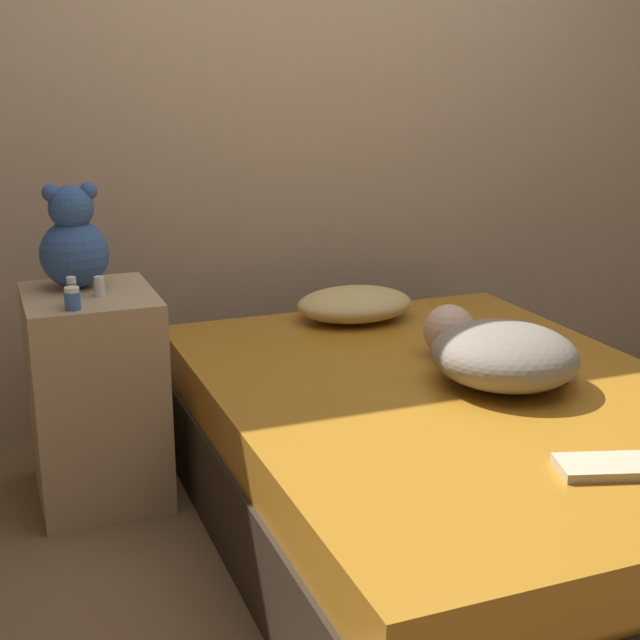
{
  "coord_description": "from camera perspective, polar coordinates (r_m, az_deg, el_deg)",
  "views": [
    {
      "loc": [
        -1.27,
        -2.15,
        1.39
      ],
      "look_at": [
        -0.34,
        0.25,
        0.65
      ],
      "focal_mm": 50.0,
      "sensor_mm": 36.0,
      "label": 1
    }
  ],
  "objects": [
    {
      "name": "bottle_white",
      "position": [
        2.86,
        -13.94,
        2.09
      ],
      "size": [
        0.03,
        0.03,
        0.06
      ],
      "color": "white",
      "rests_on": "nightstand"
    },
    {
      "name": "nightstand",
      "position": [
        3.02,
        -14.14,
        -4.74
      ],
      "size": [
        0.41,
        0.49,
        0.7
      ],
      "color": "tan",
      "rests_on": "ground_plane"
    },
    {
      "name": "book",
      "position": [
        2.22,
        17.91,
        -8.93
      ],
      "size": [
        0.26,
        0.19,
        0.02
      ],
      "rotation": [
        0.0,
        0.0,
        -0.3
      ],
      "color": "#C6B793",
      "rests_on": "bed"
    },
    {
      "name": "wall_back",
      "position": [
        3.65,
        -0.89,
        14.56
      ],
      "size": [
        8.0,
        0.06,
        2.6
      ],
      "color": "tan",
      "rests_on": "ground_plane"
    },
    {
      "name": "bed",
      "position": [
        2.76,
        8.55,
        -9.02
      ],
      "size": [
        1.41,
        1.98,
        0.47
      ],
      "color": "#2D2319",
      "rests_on": "ground_plane"
    },
    {
      "name": "bottle_green",
      "position": [
        2.78,
        -15.59,
        1.81
      ],
      "size": [
        0.03,
        0.03,
        0.08
      ],
      "color": "#3D8E4C",
      "rests_on": "nightstand"
    },
    {
      "name": "pillow",
      "position": [
        3.33,
        2.23,
        1.03
      ],
      "size": [
        0.44,
        0.34,
        0.12
      ],
      "color": "tan",
      "rests_on": "bed"
    },
    {
      "name": "teddy_bear",
      "position": [
        2.97,
        -15.49,
        4.8
      ],
      "size": [
        0.22,
        0.22,
        0.34
      ],
      "color": "#335693",
      "rests_on": "nightstand"
    },
    {
      "name": "ground_plane",
      "position": [
        2.86,
        8.35,
        -13.28
      ],
      "size": [
        12.0,
        12.0,
        0.0
      ],
      "primitive_type": "plane",
      "color": "brown"
    },
    {
      "name": "person_lying",
      "position": [
        2.73,
        11.3,
        -2.01
      ],
      "size": [
        0.45,
        0.62,
        0.18
      ],
      "rotation": [
        0.0,
        0.0,
        0.06
      ],
      "color": "gray",
      "rests_on": "bed"
    },
    {
      "name": "bottle_blue",
      "position": [
        2.72,
        -15.57,
        1.33
      ],
      "size": [
        0.05,
        0.05,
        0.07
      ],
      "color": "#3866B2",
      "rests_on": "nightstand"
    }
  ]
}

